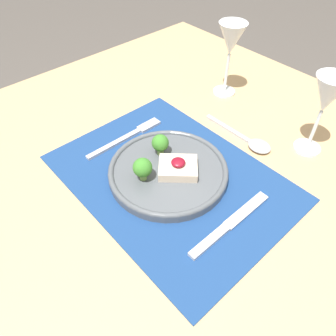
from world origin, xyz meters
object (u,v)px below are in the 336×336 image
at_px(knife, 226,228).
at_px(wine_glass_near, 327,98).
at_px(fork, 130,135).
at_px(wine_glass_far, 231,42).
at_px(spoon, 253,143).
at_px(dinner_plate, 168,170).

xyz_separation_m(knife, wine_glass_near, (-0.02, 0.31, 0.13)).
bearing_deg(fork, knife, -3.25).
xyz_separation_m(fork, wine_glass_far, (0.02, 0.32, 0.14)).
bearing_deg(fork, wine_glass_near, 44.47).
bearing_deg(spoon, fork, -134.54).
distance_m(dinner_plate, fork, 0.15).
relative_size(knife, wine_glass_near, 1.11).
bearing_deg(knife, dinner_plate, 174.74).
distance_m(fork, spoon, 0.29).
bearing_deg(dinner_plate, wine_glass_near, 62.90).
xyz_separation_m(dinner_plate, wine_glass_near, (0.15, 0.30, 0.12)).
bearing_deg(dinner_plate, spoon, 74.51).
relative_size(wine_glass_near, wine_glass_far, 0.95).
bearing_deg(spoon, dinner_plate, -102.75).
relative_size(fork, spoon, 1.08).
height_order(knife, spoon, spoon).
distance_m(spoon, wine_glass_far, 0.26).
relative_size(dinner_plate, fork, 1.22).
relative_size(fork, knife, 1.00).
relative_size(spoon, wine_glass_far, 0.98).
distance_m(fork, wine_glass_far, 0.35).
height_order(knife, wine_glass_near, wine_glass_near).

